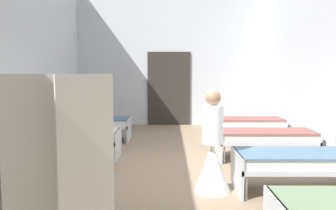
{
  "coord_description": "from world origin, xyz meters",
  "views": [
    {
      "loc": [
        0.04,
        -5.86,
        1.7
      ],
      "look_at": [
        0.0,
        0.6,
        1.11
      ],
      "focal_mm": 37.12,
      "sensor_mm": 36.0,
      "label": 1
    }
  ],
  "objects_px": {
    "bed_left_row_1": "(34,161)",
    "bed_right_row_1": "(302,161)",
    "bed_right_row_2": "(266,137)",
    "nurse_near_aisle": "(212,155)",
    "bed_left_row_3": "(92,123)",
    "privacy_screen": "(30,190)",
    "bed_left_row_2": "(71,137)",
    "bed_right_row_3": "(245,123)"
  },
  "relations": [
    {
      "from": "bed_left_row_3",
      "to": "bed_right_row_3",
      "type": "xyz_separation_m",
      "value": [
        3.87,
        0.0,
        0.0
      ]
    },
    {
      "from": "bed_left_row_2",
      "to": "bed_left_row_3",
      "type": "xyz_separation_m",
      "value": [
        0.0,
        1.9,
        0.0
      ]
    },
    {
      "from": "bed_left_row_1",
      "to": "bed_left_row_3",
      "type": "xyz_separation_m",
      "value": [
        0.0,
        3.8,
        0.0
      ]
    },
    {
      "from": "bed_right_row_2",
      "to": "privacy_screen",
      "type": "relative_size",
      "value": 1.12
    },
    {
      "from": "bed_left_row_2",
      "to": "bed_right_row_2",
      "type": "distance_m",
      "value": 3.87
    },
    {
      "from": "bed_right_row_2",
      "to": "privacy_screen",
      "type": "bearing_deg",
      "value": -123.93
    },
    {
      "from": "nurse_near_aisle",
      "to": "privacy_screen",
      "type": "relative_size",
      "value": 0.87
    },
    {
      "from": "privacy_screen",
      "to": "bed_right_row_2",
      "type": "bearing_deg",
      "value": 39.32
    },
    {
      "from": "bed_right_row_1",
      "to": "nurse_near_aisle",
      "type": "xyz_separation_m",
      "value": [
        -1.29,
        -0.01,
        0.09
      ]
    },
    {
      "from": "bed_left_row_1",
      "to": "bed_right_row_2",
      "type": "relative_size",
      "value": 1.0
    },
    {
      "from": "bed_left_row_3",
      "to": "nurse_near_aisle",
      "type": "relative_size",
      "value": 1.28
    },
    {
      "from": "bed_left_row_3",
      "to": "privacy_screen",
      "type": "bearing_deg",
      "value": -81.35
    },
    {
      "from": "nurse_near_aisle",
      "to": "bed_left_row_3",
      "type": "bearing_deg",
      "value": -175.42
    },
    {
      "from": "bed_right_row_1",
      "to": "bed_right_row_3",
      "type": "height_order",
      "value": "same"
    },
    {
      "from": "bed_left_row_2",
      "to": "bed_right_row_2",
      "type": "relative_size",
      "value": 1.0
    },
    {
      "from": "bed_left_row_1",
      "to": "privacy_screen",
      "type": "relative_size",
      "value": 1.12
    },
    {
      "from": "bed_left_row_1",
      "to": "bed_right_row_1",
      "type": "bearing_deg",
      "value": 0.0
    },
    {
      "from": "bed_right_row_3",
      "to": "privacy_screen",
      "type": "bearing_deg",
      "value": -115.08
    },
    {
      "from": "bed_left_row_1",
      "to": "bed_right_row_2",
      "type": "xyz_separation_m",
      "value": [
        3.87,
        1.9,
        0.0
      ]
    },
    {
      "from": "bed_left_row_3",
      "to": "bed_left_row_2",
      "type": "bearing_deg",
      "value": -90.0
    },
    {
      "from": "bed_left_row_2",
      "to": "bed_left_row_3",
      "type": "bearing_deg",
      "value": 90.0
    },
    {
      "from": "bed_left_row_2",
      "to": "privacy_screen",
      "type": "xyz_separation_m",
      "value": [
        0.95,
        -4.34,
        0.41
      ]
    },
    {
      "from": "bed_left_row_3",
      "to": "nurse_near_aisle",
      "type": "xyz_separation_m",
      "value": [
        2.58,
        -3.81,
        0.09
      ]
    },
    {
      "from": "bed_left_row_1",
      "to": "bed_left_row_3",
      "type": "height_order",
      "value": "same"
    },
    {
      "from": "bed_right_row_1",
      "to": "nurse_near_aisle",
      "type": "relative_size",
      "value": 1.28
    },
    {
      "from": "bed_left_row_1",
      "to": "nurse_near_aisle",
      "type": "relative_size",
      "value": 1.28
    },
    {
      "from": "bed_left_row_1",
      "to": "bed_right_row_2",
      "type": "bearing_deg",
      "value": 26.14
    },
    {
      "from": "bed_right_row_1",
      "to": "privacy_screen",
      "type": "xyz_separation_m",
      "value": [
        -2.92,
        -2.44,
        0.41
      ]
    },
    {
      "from": "privacy_screen",
      "to": "bed_left_row_1",
      "type": "bearing_deg",
      "value": 94.5
    },
    {
      "from": "bed_left_row_1",
      "to": "bed_left_row_3",
      "type": "distance_m",
      "value": 3.8
    },
    {
      "from": "bed_left_row_1",
      "to": "bed_left_row_2",
      "type": "bearing_deg",
      "value": 90.0
    },
    {
      "from": "bed_left_row_2",
      "to": "nurse_near_aisle",
      "type": "xyz_separation_m",
      "value": [
        2.58,
        -1.91,
        0.09
      ]
    },
    {
      "from": "bed_right_row_3",
      "to": "nurse_near_aisle",
      "type": "xyz_separation_m",
      "value": [
        -1.29,
        -3.81,
        0.09
      ]
    },
    {
      "from": "bed_right_row_1",
      "to": "privacy_screen",
      "type": "relative_size",
      "value": 1.12
    },
    {
      "from": "bed_left_row_3",
      "to": "bed_right_row_2",
      "type": "bearing_deg",
      "value": -26.14
    },
    {
      "from": "bed_right_row_2",
      "to": "nurse_near_aisle",
      "type": "distance_m",
      "value": 2.3
    },
    {
      "from": "bed_left_row_2",
      "to": "privacy_screen",
      "type": "distance_m",
      "value": 4.46
    },
    {
      "from": "bed_right_row_1",
      "to": "bed_left_row_3",
      "type": "height_order",
      "value": "same"
    },
    {
      "from": "bed_right_row_1",
      "to": "bed_left_row_3",
      "type": "distance_m",
      "value": 5.42
    },
    {
      "from": "bed_left_row_1",
      "to": "bed_right_row_1",
      "type": "relative_size",
      "value": 1.0
    },
    {
      "from": "bed_left_row_2",
      "to": "nurse_near_aisle",
      "type": "distance_m",
      "value": 3.21
    },
    {
      "from": "bed_right_row_2",
      "to": "bed_right_row_1",
      "type": "bearing_deg",
      "value": -90.0
    }
  ]
}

